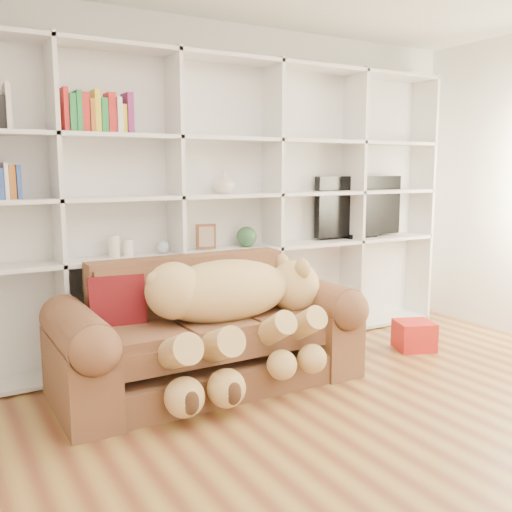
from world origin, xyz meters
TOP-DOWN VIEW (x-y plane):
  - floor at (0.00, 0.00)m, footprint 5.00×5.00m
  - wall_back at (0.00, 2.50)m, footprint 5.00×0.02m
  - bookshelf at (-0.24, 2.36)m, footprint 4.43×0.35m
  - sofa at (-0.47, 1.70)m, footprint 2.10×0.91m
  - teddy_bear at (-0.36, 1.52)m, footprint 1.46×0.83m
  - throw_pillow at (-1.06, 1.84)m, footprint 0.39×0.25m
  - gift_box at (1.38, 1.52)m, footprint 0.38×0.37m
  - tv at (1.44, 2.35)m, footprint 0.98×0.18m
  - picture_frame at (-0.18, 2.30)m, footprint 0.16×0.07m
  - green_vase at (0.19, 2.30)m, footprint 0.17×0.17m
  - figurine_tall at (-0.93, 2.30)m, footprint 0.10×0.10m
  - figurine_short at (-0.83, 2.30)m, footprint 0.09×0.09m
  - snow_globe at (-0.55, 2.30)m, footprint 0.10×0.10m
  - shelf_vase at (-0.01, 2.30)m, footprint 0.22×0.22m

SIDE VIEW (x-z plane):
  - floor at x=0.00m, z-range 0.00..0.00m
  - gift_box at x=1.38m, z-range 0.00..0.24m
  - sofa at x=-0.47m, z-range -0.11..0.77m
  - teddy_bear at x=-0.36m, z-range 0.18..1.02m
  - throw_pillow at x=-1.06m, z-range 0.44..0.82m
  - snow_globe at x=-0.55m, z-range 0.87..0.96m
  - figurine_short at x=-0.83m, z-range 0.86..1.00m
  - figurine_tall at x=-0.93m, z-range 0.86..1.03m
  - green_vase at x=0.19m, z-range 0.86..1.04m
  - picture_frame at x=-0.18m, z-range 0.88..1.08m
  - tv at x=1.44m, z-range 0.86..1.44m
  - bookshelf at x=-0.24m, z-range 0.11..2.51m
  - wall_back at x=0.00m, z-range 0.00..2.70m
  - shelf_vase at x=-0.01m, z-range 1.31..1.49m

